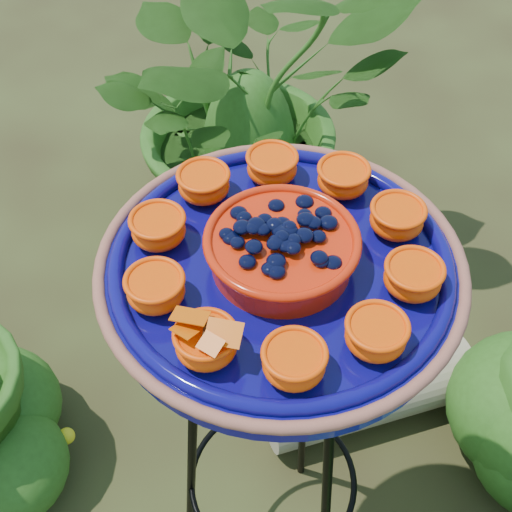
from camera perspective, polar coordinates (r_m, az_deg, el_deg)
name	(u,v)px	position (r m, az deg, el deg)	size (l,w,h in m)	color
ground_plane	(251,461)	(1.92, -0.41, -16.08)	(20.00, 20.00, 0.00)	black
tripod_stand	(275,419)	(1.31, 1.53, -12.90)	(0.38, 0.39, 0.96)	black
feeder_dish	(281,264)	(0.96, 2.03, -0.68)	(0.54, 0.54, 0.11)	#0A0863
driftwood_log	(367,391)	(1.93, 8.90, -10.61)	(0.18, 0.18, 0.55)	gray
shrub_back_left	(249,102)	(2.11, -0.59, 12.18)	(0.88, 0.76, 0.98)	#264E14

